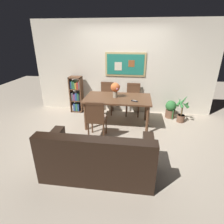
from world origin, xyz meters
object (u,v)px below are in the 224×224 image
object	(u,v)px
bookshelf	(76,95)
tv_remote	(134,101)
dining_chair_far_right	(133,97)
potted_palm	(182,111)
dining_chair_far_left	(107,95)
leather_couch	(98,158)
potted_ivy	(171,109)
dining_chair_near_left	(96,117)
flower_vase	(115,88)
dining_table	(118,101)

from	to	relation	value
bookshelf	tv_remote	bearing A→B (deg)	-29.46
bookshelf	tv_remote	xyz separation A→B (m)	(1.75, -0.99, 0.24)
dining_chair_far_right	potted_palm	size ratio (longest dim) A/B	1.22
dining_chair_far_left	leather_couch	world-z (taller)	dining_chair_far_left
bookshelf	potted_ivy	xyz separation A→B (m)	(2.77, -0.10, -0.26)
dining_chair_near_left	potted_ivy	xyz separation A→B (m)	(1.82, 1.42, -0.27)
potted_ivy	tv_remote	xyz separation A→B (m)	(-1.02, -0.89, 0.49)
leather_couch	potted_palm	xyz separation A→B (m)	(1.80, 2.28, 0.01)
dining_chair_far_left	potted_ivy	bearing A→B (deg)	-4.58
dining_chair_far_left	flower_vase	size ratio (longest dim) A/B	2.45
dining_chair_far_right	tv_remote	xyz separation A→B (m)	(0.05, -1.00, 0.22)
dining_table	potted_ivy	world-z (taller)	dining_table
bookshelf	potted_palm	xyz separation A→B (m)	(3.02, -0.36, -0.20)
dining_chair_near_left	dining_chair_far_left	bearing A→B (deg)	90.90
potted_ivy	potted_palm	xyz separation A→B (m)	(0.24, -0.26, 0.06)
dining_table	dining_chair_far_left	xyz separation A→B (m)	(-0.41, 0.80, -0.12)
dining_chair_far_right	leather_couch	world-z (taller)	dining_chair_far_right
bookshelf	dining_chair_far_left	bearing A→B (deg)	2.88
dining_chair_far_right	potted_palm	world-z (taller)	dining_chair_far_right
potted_ivy	tv_remote	size ratio (longest dim) A/B	3.16
dining_chair_far_left	bookshelf	distance (m)	0.92
leather_couch	potted_palm	distance (m)	2.91
dining_chair_far_right	dining_chair_far_left	bearing A→B (deg)	177.60
bookshelf	tv_remote	distance (m)	2.03
dining_chair_near_left	flower_vase	bearing A→B (deg)	67.62
flower_vase	dining_table	bearing A→B (deg)	-9.36
dining_chair_far_right	tv_remote	world-z (taller)	dining_chair_far_right
dining_chair_far_right	dining_chair_far_left	world-z (taller)	same
leather_couch	potted_ivy	bearing A→B (deg)	58.46
dining_chair_near_left	potted_ivy	size ratio (longest dim) A/B	1.79
leather_couch	potted_ivy	xyz separation A→B (m)	(1.56, 2.54, -0.05)
bookshelf	potted_ivy	size ratio (longest dim) A/B	2.12
potted_palm	dining_chair_far_right	bearing A→B (deg)	164.02
dining_chair_far_right	flower_vase	xyz separation A→B (m)	(-0.43, -0.76, 0.44)
dining_chair_far_right	potted_ivy	world-z (taller)	dining_chair_far_right
dining_table	leather_couch	distance (m)	1.92
dining_chair_near_left	potted_palm	size ratio (longest dim) A/B	1.22
dining_table	flower_vase	distance (m)	0.33
dining_table	leather_couch	xyz separation A→B (m)	(-0.12, -1.89, -0.34)
dining_chair_far_left	tv_remote	distance (m)	1.34
dining_chair_far_right	potted_palm	xyz separation A→B (m)	(1.32, -0.38, -0.21)
dining_table	tv_remote	xyz separation A→B (m)	(0.42, -0.23, 0.10)
tv_remote	dining_chair_far_right	bearing A→B (deg)	92.96
dining_chair_far_right	leather_couch	distance (m)	2.71
dining_chair_far_right	tv_remote	size ratio (longest dim) A/B	5.67
dining_chair_far_right	flower_vase	bearing A→B (deg)	-119.61
dining_chair_far_left	dining_chair_near_left	bearing A→B (deg)	-89.10
dining_table	dining_chair_far_left	bearing A→B (deg)	116.95
dining_chair_far_left	tv_remote	bearing A→B (deg)	-51.35
flower_vase	tv_remote	size ratio (longest dim) A/B	2.32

